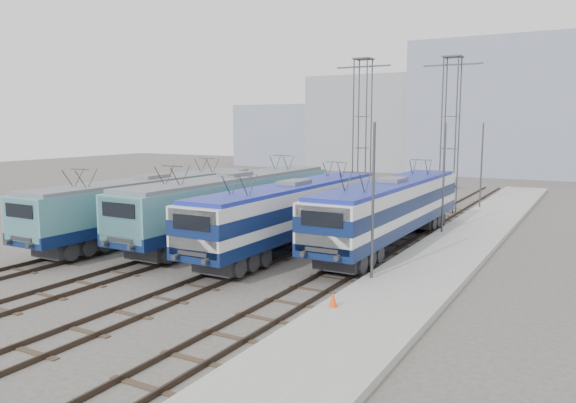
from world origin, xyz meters
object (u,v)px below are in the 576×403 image
Objects in this scene: catenary_tower_east at (450,128)px; locomotive_far_left at (151,202)px; locomotive_center_right at (293,209)px; mast_mid at (444,180)px; catenary_tower_west at (362,127)px; mast_front at (373,205)px; locomotive_center_left at (233,201)px; safety_cone at (333,299)px; mast_rear at (481,167)px; locomotive_far_right at (391,206)px.

locomotive_far_left is at bearing -124.72° from catenary_tower_east.
mast_mid is at bearing 49.99° from locomotive_center_right.
catenary_tower_west is at bearing -162.90° from catenary_tower_east.
locomotive_center_left is at bearing 154.55° from mast_front.
mast_mid is (6.35, 7.57, 1.22)m from locomotive_center_right.
catenary_tower_west is 21.33× the size of safety_cone.
mast_front is (6.35, -4.43, 1.22)m from locomotive_center_right.
mast_front reaches higher than locomotive_far_left.
catenary_tower_east is at bearing 62.54° from locomotive_center_left.
catenary_tower_west is at bearing 109.82° from safety_cone.
catenary_tower_east is 27.15m from safety_cone.
locomotive_center_left is 2.68× the size of mast_rear.
locomotive_far_left is at bearing -153.10° from locomotive_center_left.
mast_rear reaches higher than safety_cone.
locomotive_far_left is 1.50× the size of catenary_tower_west.
catenary_tower_east is 1.71× the size of mast_rear.
catenary_tower_west is at bearing 98.22° from locomotive_center_right.
locomotive_center_left is 9.36m from locomotive_far_right.
locomotive_far_left is at bearing 154.98° from safety_cone.
mast_mid is (1.85, 4.25, 1.18)m from locomotive_far_right.
locomotive_far_right is at bearing -113.52° from mast_mid.
mast_mid and mast_rear have the same top height.
locomotive_far_left is at bearing 169.37° from mast_front.
mast_front is at bearing -10.63° from locomotive_far_left.
mast_rear is at bearing 90.00° from mast_mid.
mast_rear is 12.44× the size of safety_cone.
mast_front is (10.85, -5.16, 1.17)m from locomotive_center_left.
locomotive_far_right is at bearing 99.53° from safety_cone.
locomotive_center_right is at bearing -9.21° from locomotive_center_left.
catenary_tower_west is at bearing 113.27° from mast_front.
mast_mid reaches higher than locomotive_far_left.
mast_front is 1.00× the size of mast_rear.
mast_front is at bearing -90.00° from mast_mid.
catenary_tower_west is (-2.25, 15.57, 4.36)m from locomotive_center_right.
catenary_tower_east is (13.25, 19.12, 4.40)m from locomotive_far_left.
locomotive_center_right is 16.32m from catenary_tower_west.
catenary_tower_east is at bearing 91.00° from locomotive_far_right.
catenary_tower_east is (4.25, 17.57, 4.36)m from locomotive_center_right.
locomotive_center_left is 12.07m from mast_front.
mast_front is at bearing -34.93° from locomotive_center_right.
mast_rear reaches higher than locomotive_far_right.
mast_rear reaches higher than locomotive_center_right.
catenary_tower_east is 1.71× the size of mast_front.
locomotive_center_right is at bearing -107.98° from mast_rear.
locomotive_center_left is 14.69m from safety_cone.
catenary_tower_west is at bearing 118.85° from locomotive_far_right.
locomotive_far_right is (9.00, 2.59, -0.01)m from locomotive_center_left.
mast_front reaches higher than locomotive_center_right.
mast_rear is (15.35, 21.12, 1.26)m from locomotive_far_left.
locomotive_center_left is 21.77m from mast_rear.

